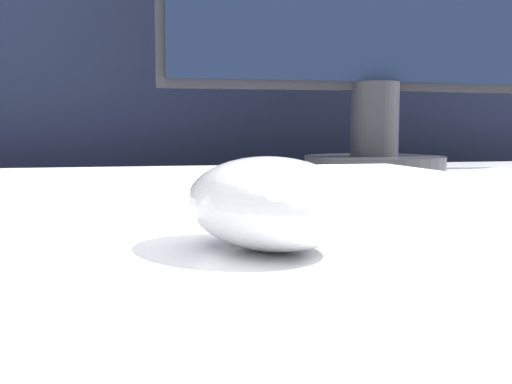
{
  "coord_description": "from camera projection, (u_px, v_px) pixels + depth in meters",
  "views": [
    {
      "loc": [
        -0.03,
        -0.38,
        0.77
      ],
      "look_at": [
        0.04,
        -0.07,
        0.74
      ],
      "focal_mm": 42.0,
      "sensor_mm": 36.0,
      "label": 1
    }
  ],
  "objects": [
    {
      "name": "keyboard",
      "position": [
        196.0,
        186.0,
        0.5
      ],
      "size": [
        0.43,
        0.14,
        0.02
      ],
      "rotation": [
        0.0,
        0.0,
        -0.0
      ],
      "color": "silver",
      "rests_on": "desk"
    },
    {
      "name": "computer_mouse_near",
      "position": [
        270.0,
        203.0,
        0.29
      ],
      "size": [
        0.11,
        0.12,
        0.05
      ],
      "rotation": [
        0.0,
        0.0,
        0.4
      ],
      "color": "silver",
      "rests_on": "desk"
    },
    {
      "name": "partition_panel",
      "position": [
        139.0,
        176.0,
        1.08
      ],
      "size": [
        5.0,
        0.03,
        1.37
      ],
      "color": "black",
      "rests_on": "ground_plane"
    }
  ]
}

